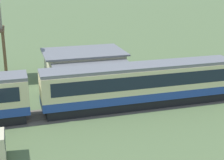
{
  "coord_description": "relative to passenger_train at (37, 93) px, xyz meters",
  "views": [
    {
      "loc": [
        -10.3,
        -29.96,
        12.91
      ],
      "look_at": [
        -1.21,
        0.52,
        2.85
      ],
      "focal_mm": 55.0,
      "sensor_mm": 36.0,
      "label": 1
    }
  ],
  "objects": [
    {
      "name": "ground_plane",
      "position": [
        8.43,
        -0.1,
        -2.38
      ],
      "size": [
        600.0,
        600.0,
        0.0
      ],
      "primitive_type": "plane",
      "color": "#566B42"
    },
    {
      "name": "railway_track",
      "position": [
        -1.76,
        -0.0,
        -2.37
      ],
      "size": [
        130.34,
        3.6,
        0.04
      ],
      "color": "#665B51",
      "rests_on": "ground_plane"
    },
    {
      "name": "passenger_train",
      "position": [
        0.0,
        0.0,
        0.0
      ],
      "size": [
        81.76,
        3.04,
        4.29
      ],
      "color": "#234293",
      "rests_on": "ground_plane"
    },
    {
      "name": "station_building",
      "position": [
        6.51,
        10.28,
        -0.54
      ],
      "size": [
        9.84,
        8.17,
        3.63
      ],
      "color": "beige",
      "rests_on": "ground_plane"
    }
  ]
}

